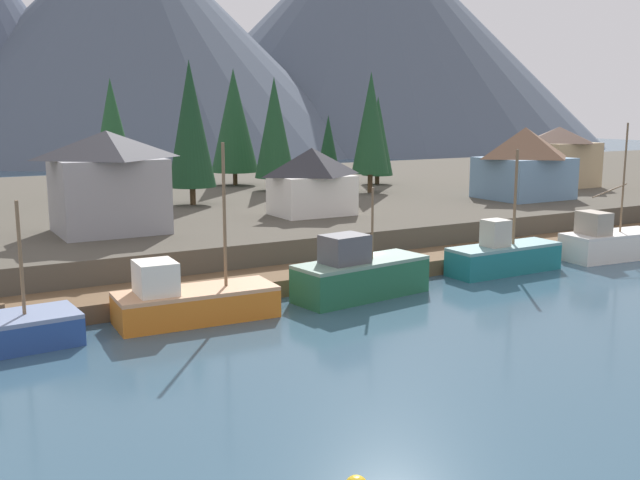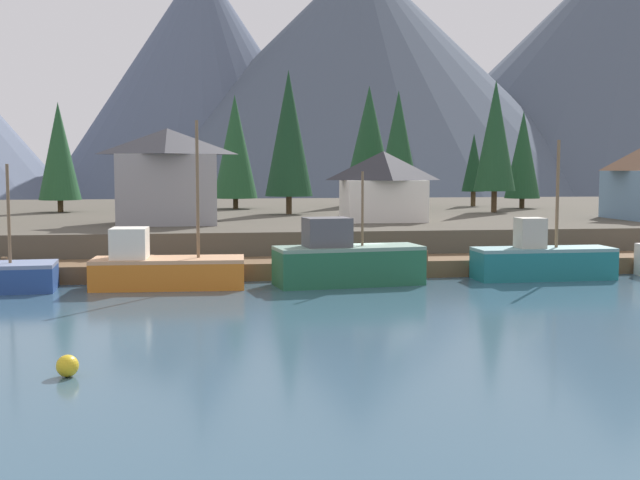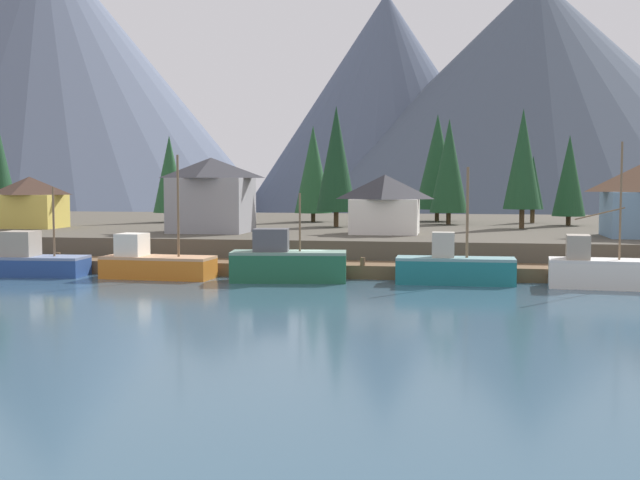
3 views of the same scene
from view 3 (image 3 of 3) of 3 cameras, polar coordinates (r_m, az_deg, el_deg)
ground_plane at (r=79.57m, az=1.87°, el=-1.38°), size 400.00×400.00×1.00m
dock at (r=61.78m, az=-0.47°, el=-2.03°), size 80.00×4.00×1.60m
shoreline_bank at (r=91.29m, az=2.93°, el=0.42°), size 400.00×56.00×2.50m
mountain_west_peak at (r=231.76m, az=-18.75°, el=11.18°), size 119.14×119.14×72.99m
mountain_central_peak at (r=214.07m, az=4.66°, el=9.67°), size 73.29×73.29×55.82m
mountain_east_peak at (r=206.95m, az=14.97°, el=9.86°), size 116.30×116.30×56.69m
fishing_boat_blue at (r=65.33m, az=-19.74°, el=-1.41°), size 8.36×3.57×6.73m
fishing_boat_orange at (r=61.15m, az=-11.56°, el=-1.64°), size 8.32×3.38×9.08m
fishing_boat_green at (r=57.91m, az=-2.37°, el=-1.62°), size 8.49×3.91×6.33m
fishing_boat_teal at (r=57.31m, az=9.42°, el=-1.95°), size 8.22×2.61×8.15m
fishing_boat_white at (r=57.62m, az=19.54°, el=-2.05°), size 8.19×3.58×9.77m
house_grey at (r=74.91m, az=-7.65°, el=3.21°), size 7.22×6.29×6.83m
house_white at (r=72.10m, az=4.58°, el=2.57°), size 6.25×4.54×5.26m
house_yellow at (r=86.32m, az=-19.74°, el=2.55°), size 6.57×4.85×5.14m
conifer_near_left at (r=94.29m, az=-10.54°, el=4.58°), size 3.77×3.77×9.91m
conifer_near_right at (r=94.31m, az=14.76°, el=3.91°), size 2.44×2.44×7.55m
conifer_mid_right at (r=83.33m, az=1.15°, el=5.72°), size 4.13×4.13×12.38m
conifer_back_left at (r=89.04m, az=9.07°, el=5.17°), size 4.11×4.11×11.42m
conifer_back_right at (r=82.64m, az=14.08°, el=5.54°), size 3.72×3.72×11.83m
conifer_centre at (r=95.98m, az=8.27°, el=5.48°), size 5.16×5.16×12.51m
conifer_far_left at (r=93.72m, az=-0.49°, el=4.99°), size 4.31×4.31×11.10m
conifer_far_right at (r=89.55m, az=17.13°, el=4.35°), size 3.46×3.46×9.58m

